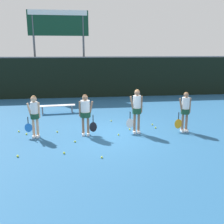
{
  "coord_description": "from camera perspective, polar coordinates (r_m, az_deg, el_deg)",
  "views": [
    {
      "loc": [
        -1.31,
        -10.01,
        3.32
      ],
      "look_at": [
        0.03,
        -0.02,
        0.92
      ],
      "focal_mm": 42.0,
      "sensor_mm": 36.0,
      "label": 1
    }
  ],
  "objects": [
    {
      "name": "ground_plane",
      "position": [
        10.63,
        -0.18,
        -4.79
      ],
      "size": [
        140.0,
        140.0,
        0.0
      ],
      "primitive_type": "plane",
      "color": "#235684"
    },
    {
      "name": "fence_windscreen",
      "position": [
        18.69,
        -3.62,
        7.62
      ],
      "size": [
        60.0,
        0.08,
        2.86
      ],
      "color": "black",
      "rests_on": "ground_plane"
    },
    {
      "name": "scoreboard",
      "position": [
        19.66,
        -11.58,
        17.22
      ],
      "size": [
        4.22,
        0.15,
        6.0
      ],
      "color": "#515156",
      "rests_on": "ground_plane"
    },
    {
      "name": "bench_courtside",
      "position": [
        14.3,
        -11.84,
        1.23
      ],
      "size": [
        1.92,
        0.53,
        0.43
      ],
      "rotation": [
        0.0,
        0.0,
        0.09
      ],
      "color": "silver",
      "rests_on": "ground_plane"
    },
    {
      "name": "player_0",
      "position": [
        10.4,
        -16.55,
        -0.2
      ],
      "size": [
        0.61,
        0.32,
        1.64
      ],
      "rotation": [
        0.0,
        0.0,
        0.01
      ],
      "color": "tan",
      "rests_on": "ground_plane"
    },
    {
      "name": "player_1",
      "position": [
        10.27,
        -5.8,
        0.17
      ],
      "size": [
        0.69,
        0.41,
        1.65
      ],
      "rotation": [
        0.0,
        0.0,
        -0.03
      ],
      "color": "#8C664C",
      "rests_on": "ground_plane"
    },
    {
      "name": "player_2",
      "position": [
        10.54,
        5.4,
        1.0
      ],
      "size": [
        0.65,
        0.36,
        1.79
      ],
      "rotation": [
        0.0,
        0.0,
        -0.06
      ],
      "color": "#8C664C",
      "rests_on": "ground_plane"
    },
    {
      "name": "player_3",
      "position": [
        11.11,
        15.64,
        0.66
      ],
      "size": [
        0.65,
        0.35,
        1.66
      ],
      "rotation": [
        0.0,
        0.0,
        -0.02
      ],
      "color": "#8C664C",
      "rests_on": "ground_plane"
    },
    {
      "name": "tennis_ball_0",
      "position": [
        10.42,
        1.43,
        -4.97
      ],
      "size": [
        0.07,
        0.07,
        0.07
      ],
      "primitive_type": "sphere",
      "color": "#CCE033",
      "rests_on": "ground_plane"
    },
    {
      "name": "tennis_ball_1",
      "position": [
        11.97,
        8.76,
        -2.68
      ],
      "size": [
        0.07,
        0.07,
        0.07
      ],
      "primitive_type": "sphere",
      "color": "#CCE033",
      "rests_on": "ground_plane"
    },
    {
      "name": "tennis_ball_2",
      "position": [
        11.14,
        3.87,
        -3.78
      ],
      "size": [
        0.07,
        0.07,
        0.07
      ],
      "primitive_type": "sphere",
      "color": "#CCE033",
      "rests_on": "ground_plane"
    },
    {
      "name": "tennis_ball_3",
      "position": [
        8.33,
        -2.24,
        -9.82
      ],
      "size": [
        0.07,
        0.07,
        0.07
      ],
      "primitive_type": "sphere",
      "color": "#CCE033",
      "rests_on": "ground_plane"
    },
    {
      "name": "tennis_ball_4",
      "position": [
        9.76,
        -8.05,
        -6.4
      ],
      "size": [
        0.07,
        0.07,
        0.07
      ],
      "primitive_type": "sphere",
      "color": "#CCE033",
      "rests_on": "ground_plane"
    },
    {
      "name": "tennis_ball_5",
      "position": [
        11.51,
        -19.62,
        -3.99
      ],
      "size": [
        0.07,
        0.07,
        0.07
      ],
      "primitive_type": "sphere",
      "color": "#CCE033",
      "rests_on": "ground_plane"
    },
    {
      "name": "tennis_ball_6",
      "position": [
        11.05,
        -18.13,
        -4.57
      ],
      "size": [
        0.07,
        0.07,
        0.07
      ],
      "primitive_type": "sphere",
      "color": "#CCE033",
      "rests_on": "ground_plane"
    },
    {
      "name": "tennis_ball_7",
      "position": [
        8.79,
        -10.4,
        -8.75
      ],
      "size": [
        0.07,
        0.07,
        0.07
      ],
      "primitive_type": "sphere",
      "color": "#CCE033",
      "rests_on": "ground_plane"
    },
    {
      "name": "tennis_ball_8",
      "position": [
        11.02,
        -11.85,
        -4.24
      ],
      "size": [
        0.07,
        0.07,
        0.07
      ],
      "primitive_type": "sphere",
      "color": "#CCE033",
      "rests_on": "ground_plane"
    },
    {
      "name": "tennis_ball_9",
      "position": [
        12.42,
        -0.17,
        -1.94
      ],
      "size": [
        0.07,
        0.07,
        0.07
      ],
      "primitive_type": "sphere",
      "color": "#CCE033",
      "rests_on": "ground_plane"
    },
    {
      "name": "tennis_ball_10",
      "position": [
        8.92,
        -19.85,
        -9.02
      ],
      "size": [
        0.07,
        0.07,
        0.07
      ],
      "primitive_type": "sphere",
      "color": "#CCE033",
      "rests_on": "ground_plane"
    },
    {
      "name": "tennis_ball_11",
      "position": [
        11.5,
        9.46,
        -3.38
      ],
      "size": [
        0.07,
        0.07,
        0.07
      ],
      "primitive_type": "sphere",
      "color": "#CCE033",
      "rests_on": "ground_plane"
    }
  ]
}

